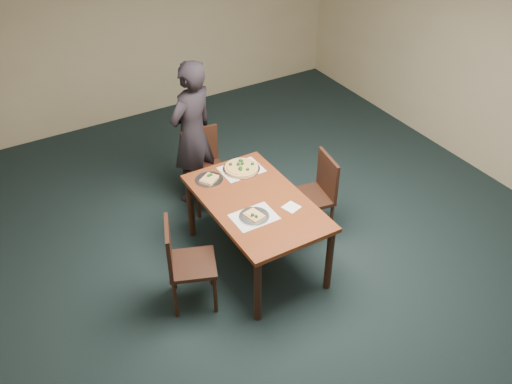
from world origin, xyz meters
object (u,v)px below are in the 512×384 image
chair_right (317,191)px  slice_plate_near (254,216)px  pizza_pan (241,168)px  dining_table (256,208)px  chair_far (204,163)px  chair_left (183,260)px  diner (192,133)px  slice_plate_far (209,179)px

chair_right → slice_plate_near: (-0.93, -0.30, 0.25)m
chair_right → pizza_pan: chair_right is taller
dining_table → chair_far: bearing=89.6°
dining_table → chair_left: size_ratio=1.65×
slice_plate_near → diner: bearing=86.3°
chair_far → chair_right: bearing=-47.9°
chair_far → chair_left: (-0.86, -1.32, 0.00)m
chair_left → slice_plate_near: 0.76m
chair_left → diner: diner is taller
diner → slice_plate_far: 0.79m
chair_far → slice_plate_far: (-0.24, -0.62, 0.25)m
chair_far → chair_right: size_ratio=1.00×
diner → slice_plate_near: 1.51m
chair_left → slice_plate_near: (0.71, -0.05, 0.25)m
dining_table → slice_plate_near: (-0.14, -0.21, 0.11)m
chair_left → pizza_pan: chair_left is taller
chair_right → slice_plate_near: 1.01m
chair_right → pizza_pan: (-0.65, 0.44, 0.26)m
diner → chair_left: bearing=39.6°
slice_plate_far → chair_left: bearing=-132.0°
diner → slice_plate_near: bearing=64.9°
chair_far → diner: size_ratio=0.54×
pizza_pan → chair_far: bearing=101.9°
dining_table → chair_left: (-0.85, -0.16, -0.14)m
dining_table → slice_plate_near: size_ratio=5.36×
slice_plate_near → slice_plate_far: 0.74m
dining_table → slice_plate_far: (-0.23, 0.53, 0.10)m
chair_far → chair_right: same height
pizza_pan → slice_plate_near: 0.79m
dining_table → diner: diner is taller
pizza_pan → slice_plate_far: 0.37m
chair_left → slice_plate_far: (0.63, 0.69, 0.25)m
chair_left → slice_plate_far: chair_left is taller
diner → slice_plate_near: size_ratio=6.05×
chair_far → slice_plate_near: 1.39m
chair_right → slice_plate_near: size_ratio=3.25×
dining_table → chair_left: 0.88m
pizza_pan → slice_plate_far: bearing=179.9°
dining_table → diner: 1.31m
chair_right → slice_plate_far: (-1.02, 0.44, 0.25)m
chair_left → pizza_pan: bearing=-33.7°
dining_table → chair_far: 1.16m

